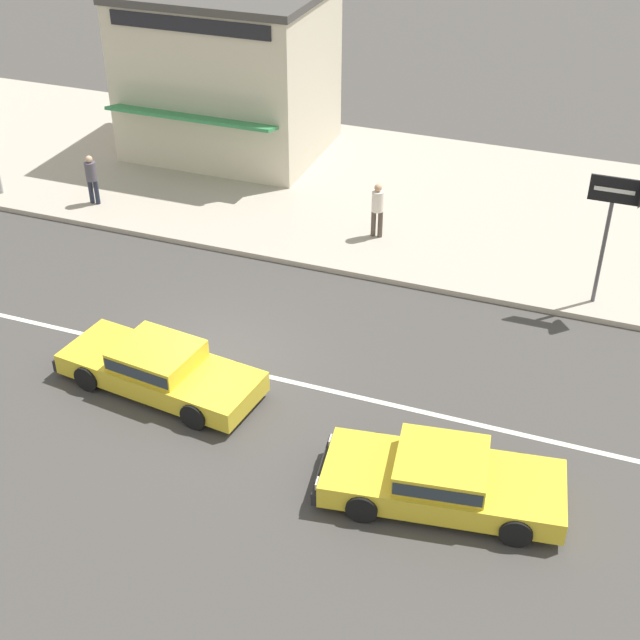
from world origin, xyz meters
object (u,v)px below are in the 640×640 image
sedan_yellow_2 (441,478)px  pedestrian_mid_kerb (377,206)px  shopfront_corner_warung (228,71)px  arrow_signboard (637,201)px  pedestrian_near_clock (91,176)px  sedan_yellow_0 (159,367)px

sedan_yellow_2 → pedestrian_mid_kerb: size_ratio=2.97×
sedan_yellow_2 → shopfront_corner_warung: (-10.83, 13.88, 2.28)m
arrow_signboard → pedestrian_near_clock: size_ratio=2.23×
sedan_yellow_0 → pedestrian_near_clock: 9.55m
sedan_yellow_2 → pedestrian_mid_kerb: 10.31m
sedan_yellow_0 → shopfront_corner_warung: size_ratio=0.76×
sedan_yellow_2 → pedestrian_near_clock: (-12.89, 8.43, 0.51)m
pedestrian_near_clock → shopfront_corner_warung: 6.09m
pedestrian_near_clock → sedan_yellow_0: bearing=-49.2°
sedan_yellow_0 → shopfront_corner_warung: (-4.18, 12.66, 2.28)m
pedestrian_near_clock → pedestrian_mid_kerb: pedestrian_mid_kerb is taller
pedestrian_near_clock → pedestrian_mid_kerb: bearing=6.3°
sedan_yellow_2 → pedestrian_mid_kerb: bearing=114.1°
arrow_signboard → pedestrian_mid_kerb: 7.14m
arrow_signboard → pedestrian_mid_kerb: arrow_signboard is taller
pedestrian_mid_kerb → shopfront_corner_warung: 8.19m
shopfront_corner_warung → sedan_yellow_2: bearing=-52.0°
sedan_yellow_2 → arrow_signboard: (2.51, 7.96, 2.52)m
shopfront_corner_warung → pedestrian_near_clock: bearing=-110.7°
shopfront_corner_warung → sedan_yellow_0: bearing=-71.7°
sedan_yellow_2 → pedestrian_near_clock: size_ratio=3.11×
arrow_signboard → sedan_yellow_0: bearing=-143.7°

